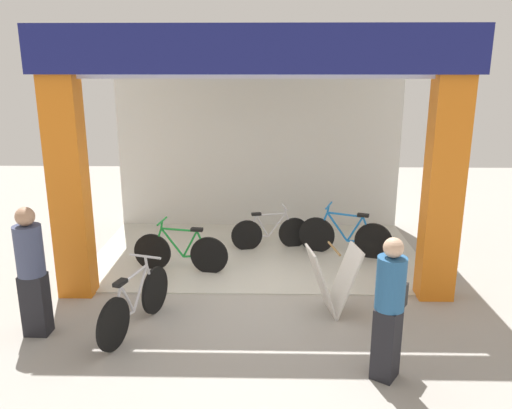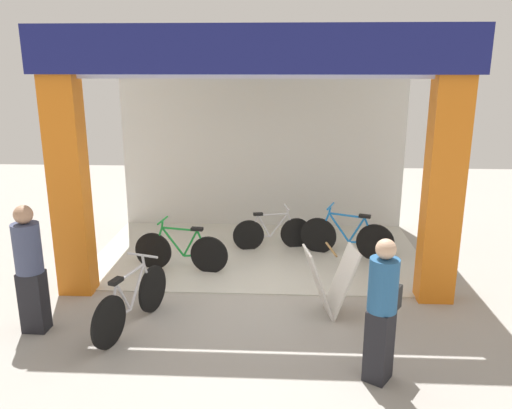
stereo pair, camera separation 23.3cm
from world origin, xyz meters
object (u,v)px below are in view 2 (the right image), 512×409
(bicycle_parked_0, at_px, (132,302))
(bicycle_inside_2, at_px, (347,237))
(pedestrian_0, at_px, (30,268))
(bicycle_inside_1, at_px, (272,232))
(sandwich_board_sign, at_px, (330,281))
(pedestrian_1, at_px, (382,309))
(bicycle_inside_0, at_px, (181,251))

(bicycle_parked_0, bearing_deg, bicycle_inside_2, 41.47)
(bicycle_inside_2, height_order, pedestrian_0, pedestrian_0)
(bicycle_inside_1, relative_size, bicycle_parked_0, 0.90)
(sandwich_board_sign, bearing_deg, pedestrian_1, -74.66)
(pedestrian_0, bearing_deg, bicycle_inside_0, 53.79)
(bicycle_parked_0, height_order, sandwich_board_sign, sandwich_board_sign)
(bicycle_inside_2, bearing_deg, pedestrian_1, -91.29)
(pedestrian_0, bearing_deg, bicycle_inside_2, 33.47)
(bicycle_inside_2, bearing_deg, pedestrian_0, -146.53)
(bicycle_inside_0, bearing_deg, pedestrian_0, -126.21)
(bicycle_inside_1, relative_size, sandwich_board_sign, 1.50)
(bicycle_inside_1, distance_m, bicycle_parked_0, 3.47)
(bicycle_inside_1, relative_size, pedestrian_1, 0.89)
(pedestrian_1, bearing_deg, bicycle_parked_0, 162.15)
(sandwich_board_sign, bearing_deg, bicycle_inside_0, 148.87)
(bicycle_parked_0, bearing_deg, bicycle_inside_1, 60.06)
(bicycle_inside_1, bearing_deg, sandwich_board_sign, -71.58)
(sandwich_board_sign, distance_m, pedestrian_1, 1.56)
(bicycle_inside_0, distance_m, pedestrian_1, 3.96)
(bicycle_inside_0, xyz_separation_m, bicycle_inside_2, (2.78, 0.79, 0.02))
(pedestrian_0, distance_m, pedestrian_1, 4.26)
(bicycle_inside_2, height_order, sandwich_board_sign, sandwich_board_sign)
(bicycle_inside_1, bearing_deg, bicycle_inside_0, -142.94)
(bicycle_inside_1, bearing_deg, bicycle_parked_0, -119.94)
(bicycle_inside_2, bearing_deg, bicycle_parked_0, -138.53)
(sandwich_board_sign, bearing_deg, pedestrian_0, -170.34)
(bicycle_inside_1, height_order, sandwich_board_sign, sandwich_board_sign)
(bicycle_inside_1, xyz_separation_m, bicycle_inside_2, (1.32, -0.31, 0.05))
(bicycle_parked_0, bearing_deg, pedestrian_1, -17.85)
(bicycle_inside_2, relative_size, bicycle_parked_0, 1.00)
(bicycle_inside_2, distance_m, sandwich_board_sign, 2.23)
(bicycle_inside_0, bearing_deg, bicycle_inside_1, 37.06)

